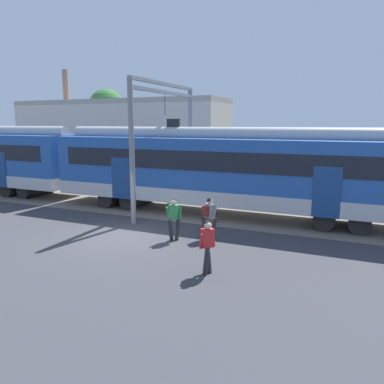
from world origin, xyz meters
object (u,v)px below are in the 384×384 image
(pedestrian_green, at_px, (174,215))
(pedestrian_grey, at_px, (209,215))
(commuter_train, at_px, (84,163))
(pedestrian_red, at_px, (207,242))

(pedestrian_green, height_order, pedestrian_grey, same)
(commuter_train, height_order, pedestrian_grey, commuter_train)
(pedestrian_green, relative_size, pedestrian_red, 1.00)
(commuter_train, distance_m, pedestrian_green, 9.48)
(commuter_train, height_order, pedestrian_red, commuter_train)
(commuter_train, xyz_separation_m, pedestrian_red, (10.53, -7.26, -1.26))
(pedestrian_green, xyz_separation_m, pedestrian_red, (2.39, -2.59, 0.00))
(pedestrian_red, bearing_deg, pedestrian_grey, 110.24)
(commuter_train, relative_size, pedestrian_red, 22.83)
(pedestrian_green, distance_m, pedestrian_grey, 1.36)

